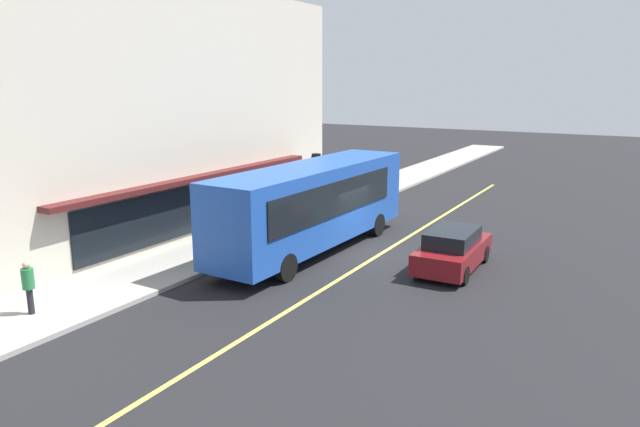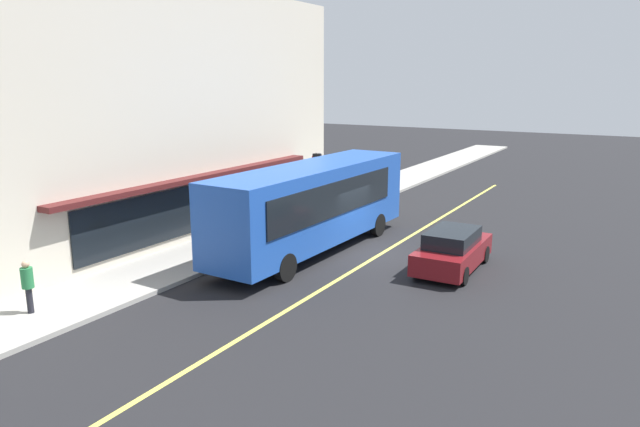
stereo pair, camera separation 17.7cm
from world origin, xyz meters
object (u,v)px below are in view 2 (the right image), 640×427
Objects in this scene: bus at (314,203)px; pedestrian_at_corner at (295,200)px; pedestrian_by_curb at (28,282)px; traffic_light at (318,171)px; car_maroon at (452,250)px.

bus reaches higher than pedestrian_at_corner.
pedestrian_at_corner is 1.06× the size of pedestrian_by_curb.
traffic_light is at bearing -4.96° from pedestrian_by_curb.
bus reaches higher than traffic_light.
traffic_light is at bearing 28.91° from bus.
bus reaches higher than pedestrian_by_curb.
traffic_light is at bearing -47.58° from pedestrian_at_corner.
car_maroon is at bearing -41.14° from pedestrian_by_curb.
pedestrian_at_corner is (-0.73, 0.80, -1.37)m from traffic_light.
pedestrian_at_corner reaches higher than pedestrian_by_curb.
traffic_light is 2.02× the size of pedestrian_by_curb.
traffic_light reaches higher than pedestrian_at_corner.
pedestrian_by_curb is (-10.48, 9.15, 0.35)m from car_maroon.
car_maroon is at bearing -109.04° from pedestrian_at_corner.
pedestrian_by_curb is at bearing 160.14° from bus.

